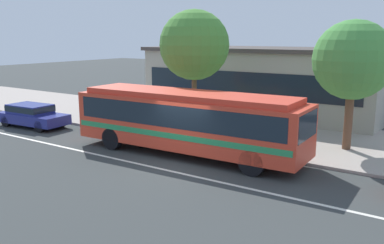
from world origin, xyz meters
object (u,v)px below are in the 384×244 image
object	(u,v)px
street_tree_near_stop	(194,45)
street_tree_mid_block	(353,60)
transit_bus	(187,119)
pedestrian_waiting_near_sign	(144,114)
sedan_behind_bus	(32,114)

from	to	relation	value
street_tree_near_stop	street_tree_mid_block	size ratio (longest dim) A/B	1.11
transit_bus	pedestrian_waiting_near_sign	bearing A→B (deg)	154.21
transit_bus	pedestrian_waiting_near_sign	world-z (taller)	transit_bus
street_tree_near_stop	street_tree_mid_block	distance (m)	7.85
pedestrian_waiting_near_sign	street_tree_mid_block	size ratio (longest dim) A/B	0.29
sedan_behind_bus	street_tree_mid_block	distance (m)	17.24
sedan_behind_bus	street_tree_near_stop	world-z (taller)	street_tree_near_stop
transit_bus	sedan_behind_bus	bearing A→B (deg)	-178.39
pedestrian_waiting_near_sign	sedan_behind_bus	bearing A→B (deg)	-160.10
street_tree_mid_block	transit_bus	bearing A→B (deg)	-141.89
transit_bus	street_tree_near_stop	xyz separation A→B (m)	(-2.16, 3.76, 3.02)
transit_bus	street_tree_near_stop	bearing A→B (deg)	119.88
transit_bus	sedan_behind_bus	distance (m)	10.64
pedestrian_waiting_near_sign	street_tree_mid_block	bearing A→B (deg)	13.75
pedestrian_waiting_near_sign	street_tree_near_stop	xyz separation A→B (m)	(2.03, 1.73, 3.55)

